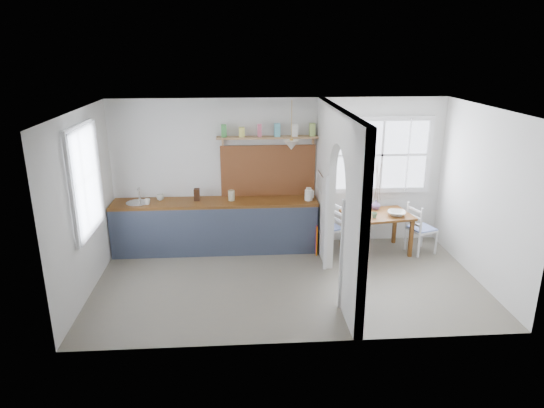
{
  "coord_description": "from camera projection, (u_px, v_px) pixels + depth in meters",
  "views": [
    {
      "loc": [
        -0.7,
        -6.62,
        3.42
      ],
      "look_at": [
        -0.23,
        0.2,
        1.19
      ],
      "focal_mm": 32.0,
      "sensor_mm": 36.0,
      "label": 1
    }
  ],
  "objects": [
    {
      "name": "ceiling",
      "position": [
        290.0,
        109.0,
        6.58
      ],
      "size": [
        5.8,
        3.2,
        0.01
      ],
      "primitive_type": "cube",
      "color": "silver",
      "rests_on": "walls"
    },
    {
      "name": "partition",
      "position": [
        337.0,
        188.0,
        7.04
      ],
      "size": [
        0.12,
        3.2,
        2.6
      ],
      "color": "silver",
      "rests_on": "floor"
    },
    {
      "name": "chair_right",
      "position": [
        422.0,
        228.0,
        8.33
      ],
      "size": [
        0.51,
        0.51,
        0.88
      ],
      "primitive_type": null,
      "rotation": [
        0.0,
        0.0,
        1.9
      ],
      "color": "silver",
      "rests_on": "floor"
    },
    {
      "name": "pendant_lamp",
      "position": [
        291.0,
        145.0,
        7.91
      ],
      "size": [
        0.26,
        0.26,
        0.16
      ],
      "primitive_type": "cone",
      "color": "silver",
      "rests_on": "ceiling"
    },
    {
      "name": "towel_magenta",
      "position": [
        316.0,
        239.0,
        8.27
      ],
      "size": [
        0.02,
        0.03,
        0.5
      ],
      "primitive_type": "cube",
      "color": "#BA1975",
      "rests_on": "counter"
    },
    {
      "name": "shelf",
      "position": [
        268.0,
        135.0,
        8.17
      ],
      "size": [
        1.75,
        0.2,
        0.21
      ],
      "color": "tan",
      "rests_on": "walls"
    },
    {
      "name": "vase",
      "position": [
        376.0,
        205.0,
        8.46
      ],
      "size": [
        0.21,
        0.21,
        0.17
      ],
      "primitive_type": "imported",
      "rotation": [
        0.0,
        0.0,
        0.33
      ],
      "color": "#684D7C",
      "rests_on": "dining_table"
    },
    {
      "name": "chair_left",
      "position": [
        328.0,
        227.0,
        8.35
      ],
      "size": [
        0.54,
        0.54,
        0.89
      ],
      "primitive_type": null,
      "rotation": [
        0.0,
        0.0,
        -1.15
      ],
      "color": "silver",
      "rests_on": "floor"
    },
    {
      "name": "kitchen_window",
      "position": [
        83.0,
        181.0,
        6.69
      ],
      "size": [
        0.1,
        1.16,
        1.5
      ],
      "primitive_type": null,
      "color": "white",
      "rests_on": "walls"
    },
    {
      "name": "nook_window",
      "position": [
        382.0,
        155.0,
        8.49
      ],
      "size": [
        1.76,
        0.1,
        1.3
      ],
      "primitive_type": null,
      "color": "white",
      "rests_on": "walls"
    },
    {
      "name": "backsplash",
      "position": [
        268.0,
        171.0,
        8.45
      ],
      "size": [
        1.65,
        0.03,
        0.9
      ],
      "primitive_type": "cube",
      "color": "brown",
      "rests_on": "walls"
    },
    {
      "name": "kettle",
      "position": [
        309.0,
        194.0,
        8.29
      ],
      "size": [
        0.2,
        0.17,
        0.22
      ],
      "primitive_type": null,
      "rotation": [
        0.0,
        0.0,
        0.12
      ],
      "color": "white",
      "rests_on": "counter"
    },
    {
      "name": "counter",
      "position": [
        216.0,
        225.0,
        8.43
      ],
      "size": [
        3.5,
        0.6,
        0.9
      ],
      "color": "#593417",
      "rests_on": "floor"
    },
    {
      "name": "walls",
      "position": [
        289.0,
        200.0,
        6.99
      ],
      "size": [
        5.81,
        3.21,
        2.6
      ],
      "color": "silver",
      "rests_on": "floor"
    },
    {
      "name": "utensil_rail",
      "position": [
        321.0,
        174.0,
        7.83
      ],
      "size": [
        0.02,
        0.5,
        0.02
      ],
      "primitive_type": "cylinder",
      "rotation": [
        1.57,
        0.0,
        0.0
      ],
      "color": "silver",
      "rests_on": "partition"
    },
    {
      "name": "floor",
      "position": [
        288.0,
        281.0,
        7.39
      ],
      "size": [
        5.8,
        3.2,
        0.01
      ],
      "primitive_type": "cube",
      "color": "#6C6552",
      "rests_on": "ground"
    },
    {
      "name": "sink",
      "position": [
        138.0,
        203.0,
        8.19
      ],
      "size": [
        0.4,
        0.4,
        0.02
      ],
      "primitive_type": "cylinder",
      "color": "silver",
      "rests_on": "counter"
    },
    {
      "name": "knife_block",
      "position": [
        197.0,
        195.0,
        8.29
      ],
      "size": [
        0.09,
        0.13,
        0.2
      ],
      "primitive_type": "cube",
      "rotation": [
        0.0,
        0.0,
        -0.02
      ],
      "color": "#331A0E",
      "rests_on": "counter"
    },
    {
      "name": "mug_b",
      "position": [
        160.0,
        197.0,
        8.3
      ],
      "size": [
        0.17,
        0.17,
        0.1
      ],
      "primitive_type": "imported",
      "rotation": [
        0.0,
        0.0,
        0.4
      ],
      "color": "beige",
      "rests_on": "counter"
    },
    {
      "name": "dining_table",
      "position": [
        376.0,
        233.0,
        8.36
      ],
      "size": [
        1.21,
        0.89,
        0.7
      ],
      "primitive_type": null,
      "rotation": [
        0.0,
        0.0,
        0.14
      ],
      "color": "#593417",
      "rests_on": "floor"
    },
    {
      "name": "mug_a",
      "position": [
        147.0,
        202.0,
        8.07
      ],
      "size": [
        0.13,
        0.13,
        0.09
      ],
      "primitive_type": "imported",
      "rotation": [
        0.0,
        0.0,
        -0.38
      ],
      "color": "silver",
      "rests_on": "counter"
    },
    {
      "name": "plate",
      "position": [
        355.0,
        215.0,
        8.16
      ],
      "size": [
        0.23,
        0.23,
        0.02
      ],
      "primitive_type": "cylinder",
      "rotation": [
        0.0,
        0.0,
        -0.24
      ],
      "color": "#372C2B",
      "rests_on": "dining_table"
    },
    {
      "name": "table_cup",
      "position": [
        374.0,
        215.0,
        8.05
      ],
      "size": [
        0.12,
        0.12,
        0.09
      ],
      "primitive_type": "imported",
      "rotation": [
        0.0,
        0.0,
        0.29
      ],
      "color": "#55805C",
      "rests_on": "dining_table"
    },
    {
      "name": "towel_orange",
      "position": [
        317.0,
        242.0,
        8.23
      ],
      "size": [
        0.02,
        0.03,
        0.55
      ],
      "primitive_type": "cube",
      "color": "#DA5F08",
      "rests_on": "counter"
    },
    {
      "name": "jar",
      "position": [
        232.0,
        195.0,
        8.27
      ],
      "size": [
        0.15,
        0.15,
        0.18
      ],
      "primitive_type": "cylinder",
      "rotation": [
        0.0,
        0.0,
        -0.39
      ],
      "color": "tan",
      "rests_on": "counter"
    },
    {
      "name": "bowl",
      "position": [
        397.0,
        213.0,
        8.17
      ],
      "size": [
        0.37,
        0.37,
        0.07
      ],
      "primitive_type": "imported",
      "rotation": [
        0.0,
        0.0,
        -0.29
      ],
      "color": "silver",
      "rests_on": "dining_table"
    }
  ]
}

